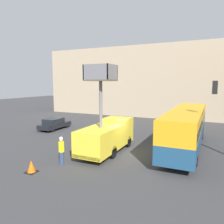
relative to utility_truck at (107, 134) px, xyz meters
The scene contains 8 objects.
ground_plane 2.15m from the utility_truck, 17.79° to the left, with size 120.00×120.00×0.00m, color #38383A.
building_backdrop_far 23.70m from the utility_truck, 86.36° to the left, with size 44.00×10.00×11.40m.
utility_truck is the anchor object (origin of this frame).
city_bus 6.71m from the utility_truck, 34.56° to the left, with size 2.46×12.46×3.28m.
road_worker_near_truck 4.00m from the utility_truck, 114.84° to the right, with size 0.38×0.38×1.91m.
road_worker_directing 4.95m from the utility_truck, ahead, with size 0.38×0.38×1.75m.
traffic_cone_near_truck 6.13m from the utility_truck, 114.57° to the right, with size 0.66×0.66×0.76m.
parked_car_curbside 10.83m from the utility_truck, 151.63° to the left, with size 1.70×4.23×1.35m.
Camera 1 is at (5.97, -15.54, 5.47)m, focal length 35.00 mm.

